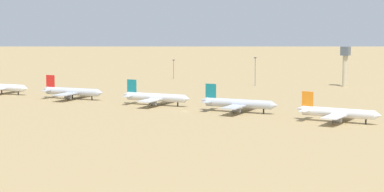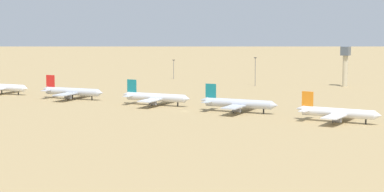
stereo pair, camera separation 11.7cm
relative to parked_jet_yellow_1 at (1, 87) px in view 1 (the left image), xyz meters
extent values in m
plane|color=tan|center=(129.06, -8.33, -4.02)|extent=(4000.00, 4000.00, 0.00)
pyramid|color=gray|center=(-413.28, 1177.55, 61.34)|extent=(413.38, 325.52, 130.73)
pyramid|color=slate|center=(-152.03, 1123.59, 43.62)|extent=(243.73, 192.24, 95.29)
cylinder|color=white|center=(0.37, 0.05, 0.04)|extent=(31.18, 8.09, 3.87)
cone|color=white|center=(17.03, 2.37, 0.04)|extent=(3.38, 4.04, 3.67)
cube|color=white|center=(1.33, 0.18, -0.54)|extent=(10.77, 31.56, 0.54)
cylinder|color=slate|center=(1.29, 7.50, -1.90)|extent=(3.74, 2.59, 2.13)
cylinder|color=black|center=(12.02, 1.67, -2.96)|extent=(0.68, 0.68, 2.13)
cylinder|color=black|center=(-1.39, 2.15, -2.96)|extent=(0.68, 0.68, 2.13)
cylinder|color=silver|center=(51.32, 2.21, 0.17)|extent=(32.20, 8.27, 3.99)
cone|color=silver|center=(68.54, 4.55, 0.17)|extent=(3.48, 4.16, 3.79)
cone|color=silver|center=(34.11, -0.14, 0.77)|extent=(4.42, 3.90, 3.40)
cube|color=red|center=(37.47, 0.32, 5.41)|extent=(5.21, 1.20, 6.49)
cube|color=silver|center=(36.93, 4.28, 0.57)|extent=(4.08, 7.16, 0.36)
cube|color=silver|center=(38.01, -3.64, 0.57)|extent=(4.08, 7.16, 0.36)
cube|color=silver|center=(52.31, 2.34, -0.43)|extent=(11.04, 32.58, 0.56)
cylinder|color=slate|center=(52.29, 9.90, -1.83)|extent=(3.86, 2.66, 2.20)
cylinder|color=slate|center=(54.31, -4.94, -1.83)|extent=(3.86, 2.66, 2.20)
cylinder|color=black|center=(63.36, 3.85, -2.93)|extent=(0.70, 0.70, 2.20)
cylinder|color=black|center=(49.52, 4.38, -2.93)|extent=(0.70, 0.70, 2.20)
cylinder|color=black|center=(50.16, -0.37, -2.93)|extent=(0.70, 0.70, 2.20)
cylinder|color=silver|center=(105.15, 3.11, 0.17)|extent=(32.18, 7.56, 3.99)
cone|color=silver|center=(122.41, 5.07, 0.17)|extent=(3.40, 4.11, 3.79)
cone|color=silver|center=(87.90, 1.15, 0.77)|extent=(4.35, 3.82, 3.39)
cube|color=#14727A|center=(91.27, 1.54, 5.41)|extent=(5.21, 1.08, 6.49)
cube|color=silver|center=(90.82, 5.50, 0.57)|extent=(3.94, 7.10, 0.36)
cube|color=silver|center=(91.72, -2.43, 0.57)|extent=(3.94, 7.10, 0.36)
cube|color=silver|center=(106.14, 3.22, -0.43)|extent=(10.34, 32.50, 0.56)
cylinder|color=slate|center=(106.29, 10.77, -1.83)|extent=(3.82, 2.59, 2.20)
cylinder|color=slate|center=(107.98, -4.10, -1.83)|extent=(3.82, 2.59, 2.20)
cylinder|color=black|center=(117.21, 4.48, -2.93)|extent=(0.70, 0.70, 2.20)
cylinder|color=black|center=(103.39, 5.32, -2.93)|extent=(0.70, 0.70, 2.20)
cylinder|color=black|center=(103.93, 0.56, -2.93)|extent=(0.70, 0.70, 2.20)
cylinder|color=silver|center=(153.10, 1.19, 0.28)|extent=(33.07, 7.36, 4.10)
cone|color=silver|center=(170.86, 2.97, 0.28)|extent=(3.45, 4.19, 3.90)
cone|color=silver|center=(135.35, -0.59, 0.90)|extent=(4.43, 3.88, 3.49)
cube|color=#14727A|center=(138.82, -0.24, 5.67)|extent=(5.36, 1.04, 6.67)
cube|color=silver|center=(138.41, 3.84, 0.69)|extent=(3.96, 7.27, 0.37)
cube|color=silver|center=(139.23, -4.32, 0.69)|extent=(3.96, 7.27, 0.37)
cube|color=silver|center=(154.12, 1.30, -0.33)|extent=(10.22, 33.35, 0.57)
cylinder|color=slate|center=(154.38, 9.05, -1.77)|extent=(3.90, 2.61, 2.26)
cylinder|color=slate|center=(155.91, -6.26, -1.77)|extent=(3.90, 2.61, 2.26)
cylinder|color=black|center=(165.51, 2.44, -2.90)|extent=(0.72, 0.72, 2.26)
cylinder|color=black|center=(151.33, 3.49, -2.90)|extent=(0.72, 0.72, 2.26)
cylinder|color=black|center=(151.82, -1.41, -2.90)|extent=(0.72, 0.72, 2.26)
cylinder|color=white|center=(204.25, -4.87, 0.16)|extent=(31.98, 4.90, 3.98)
cone|color=white|center=(221.58, -4.38, 0.16)|extent=(3.10, 3.87, 3.79)
cone|color=white|center=(186.92, -5.37, 0.76)|extent=(4.08, 3.50, 3.39)
cube|color=orange|center=(190.31, -5.27, 5.39)|extent=(5.19, 0.65, 6.48)
cube|color=white|center=(190.20, -1.29, 0.56)|extent=(3.38, 6.86, 0.36)
cube|color=white|center=(190.42, -9.25, 0.56)|extent=(3.38, 6.86, 0.36)
cube|color=white|center=(205.25, -4.84, -0.44)|extent=(7.68, 32.06, 0.56)
cylinder|color=slate|center=(206.03, 2.65, -1.83)|extent=(3.65, 2.29, 2.19)
cylinder|color=slate|center=(206.46, -12.28, -1.83)|extent=(3.65, 2.29, 2.19)
cylinder|color=black|center=(216.36, -4.53, -2.93)|extent=(0.70, 0.70, 2.19)
cylinder|color=black|center=(202.69, -2.53, -2.93)|extent=(0.70, 0.70, 2.19)
cylinder|color=black|center=(202.83, -7.30, -2.93)|extent=(0.70, 0.70, 2.19)
cylinder|color=#C6B793|center=(155.57, 142.93, 5.86)|extent=(3.20, 3.20, 19.76)
cube|color=#4C5660|center=(155.57, 142.93, 18.52)|extent=(5.20, 5.20, 5.57)
cylinder|color=#59595E|center=(104.89, 117.75, 4.86)|extent=(0.36, 0.36, 17.77)
cube|color=#333333|center=(104.89, 117.75, 14.00)|extent=(1.80, 0.50, 0.50)
cylinder|color=#59595E|center=(34.34, 132.13, 2.52)|extent=(0.36, 0.36, 13.10)
cube|color=#333333|center=(34.34, 132.13, 9.32)|extent=(1.80, 0.50, 0.50)
camera|label=1|loc=(312.52, -309.21, 43.71)|focal=69.73mm
camera|label=2|loc=(312.62, -309.15, 43.71)|focal=69.73mm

